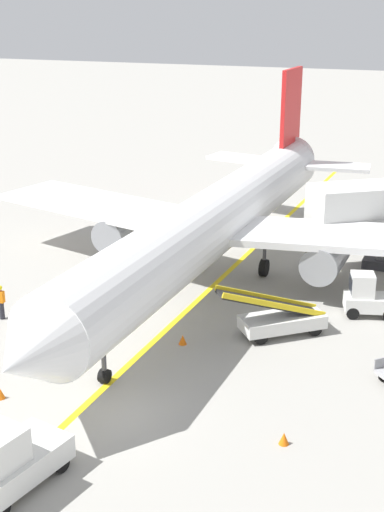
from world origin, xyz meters
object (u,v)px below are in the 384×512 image
at_px(airliner, 217,219).
at_px(safety_cone_wingtip_right, 183,340).
at_px(belt_loader_forward_hold, 280,318).
at_px(safety_cone_nose_left, 0,393).
at_px(pushback_tug, 6,460).
at_px(baggage_tug_near_wing, 367,297).
at_px(ground_crew_marshaller, 1,301).
at_px(safety_cone_wingtip_left, 284,438).

bearing_deg(airliner, safety_cone_wingtip_right, -80.66).
distance_m(airliner, belt_loader_forward_hold, 7.71).
distance_m(airliner, safety_cone_nose_left, 15.30).
height_order(airliner, pushback_tug, airliner).
height_order(baggage_tug_near_wing, safety_cone_wingtip_right, baggage_tug_near_wing).
relative_size(baggage_tug_near_wing, safety_cone_nose_left, 6.07).
bearing_deg(safety_cone_nose_left, ground_crew_marshaller, 125.79).
bearing_deg(safety_cone_wingtip_right, pushback_tug, -96.28).
height_order(pushback_tug, ground_crew_marshaller, pushback_tug).
bearing_deg(pushback_tug, airliner, 90.27).
bearing_deg(ground_crew_marshaller, belt_loader_forward_hold, 14.80).
distance_m(airliner, baggage_tug_near_wing, 8.77).
relative_size(pushback_tug, safety_cone_wingtip_left, 8.85).
relative_size(baggage_tug_near_wing, belt_loader_forward_hold, 0.58).
xyz_separation_m(ground_crew_marshaller, safety_cone_wingtip_left, (14.98, -4.80, -0.69)).
distance_m(pushback_tug, baggage_tug_near_wing, 18.93).
relative_size(pushback_tug, safety_cone_wingtip_right, 8.85).
distance_m(pushback_tug, safety_cone_wingtip_left, 9.06).
xyz_separation_m(safety_cone_nose_left, safety_cone_wingtip_right, (4.64, 6.73, 0.00)).
distance_m(airliner, safety_cone_wingtip_left, 15.62).
bearing_deg(safety_cone_wingtip_left, pushback_tug, -143.39).
relative_size(belt_loader_forward_hold, ground_crew_marshaller, 2.71).
height_order(airliner, baggage_tug_near_wing, airliner).
bearing_deg(airliner, belt_loader_forward_hold, -46.88).
xyz_separation_m(airliner, ground_crew_marshaller, (-7.65, -8.62, -2.51)).
distance_m(belt_loader_forward_hold, safety_cone_wingtip_left, 8.49).
height_order(baggage_tug_near_wing, safety_cone_nose_left, baggage_tug_near_wing).
xyz_separation_m(pushback_tug, safety_cone_nose_left, (-3.44, 4.21, -0.77)).
distance_m(baggage_tug_near_wing, safety_cone_wingtip_left, 11.76).
bearing_deg(safety_cone_wingtip_left, safety_cone_nose_left, -173.76).
bearing_deg(safety_cone_wingtip_left, belt_loader_forward_hold, 106.31).
height_order(airliner, safety_cone_wingtip_left, airliner).
height_order(pushback_tug, baggage_tug_near_wing, pushback_tug).
xyz_separation_m(belt_loader_forward_hold, safety_cone_wingtip_left, (2.38, -8.13, -0.56)).
bearing_deg(airliner, pushback_tug, -89.73).
bearing_deg(belt_loader_forward_hold, safety_cone_wingtip_left, -73.69).
bearing_deg(pushback_tug, safety_cone_wingtip_right, 83.72).
distance_m(ground_crew_marshaller, safety_cone_wingtip_right, 9.00).
distance_m(safety_cone_nose_left, safety_cone_wingtip_left, 10.74).
distance_m(airliner, ground_crew_marshaller, 11.79).
bearing_deg(airliner, safety_cone_wingtip_left, -61.35).
relative_size(belt_loader_forward_hold, safety_cone_wingtip_right, 10.48).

